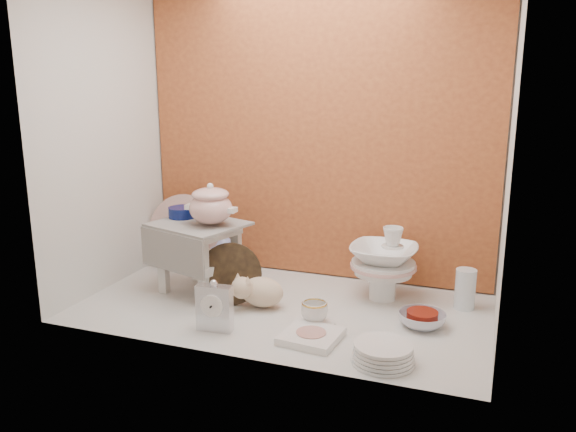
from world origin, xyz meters
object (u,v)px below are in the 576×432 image
at_px(plush_pig, 262,291).
at_px(porcelain_tower, 383,263).
at_px(floral_platter, 183,233).
at_px(soup_tureen, 211,204).
at_px(blue_white_vase, 224,250).
at_px(gold_rim_teacup, 314,312).
at_px(crystal_bowl, 422,320).
at_px(step_stool, 200,258).
at_px(dinner_plate_stack, 383,353).
at_px(mantel_clock, 214,306).

relative_size(plush_pig, porcelain_tower, 0.72).
height_order(floral_platter, plush_pig, floral_platter).
bearing_deg(floral_platter, soup_tureen, -42.05).
relative_size(blue_white_vase, gold_rim_teacup, 2.05).
height_order(plush_pig, porcelain_tower, porcelain_tower).
height_order(plush_pig, crystal_bowl, plush_pig).
xyz_separation_m(step_stool, plush_pig, (0.35, -0.08, -0.10)).
height_order(plush_pig, gold_rim_teacup, plush_pig).
bearing_deg(step_stool, soup_tureen, 5.78).
relative_size(dinner_plate_stack, porcelain_tower, 0.65).
height_order(plush_pig, dinner_plate_stack, plush_pig).
height_order(soup_tureen, crystal_bowl, soup_tureen).
bearing_deg(porcelain_tower, step_stool, -165.98).
distance_m(floral_platter, mantel_clock, 0.83).
height_order(mantel_clock, plush_pig, mantel_clock).
relative_size(soup_tureen, dinner_plate_stack, 1.04).
height_order(dinner_plate_stack, porcelain_tower, porcelain_tower).
relative_size(soup_tureen, floral_platter, 0.59).
xyz_separation_m(step_stool, blue_white_vase, (-0.04, 0.32, -0.06)).
xyz_separation_m(dinner_plate_stack, crystal_bowl, (0.09, 0.36, -0.01)).
bearing_deg(mantel_clock, gold_rim_teacup, 23.10).
bearing_deg(porcelain_tower, gold_rim_teacup, -118.86).
height_order(floral_platter, mantel_clock, floral_platter).
relative_size(blue_white_vase, crystal_bowl, 1.17).
distance_m(step_stool, soup_tureen, 0.28).
xyz_separation_m(step_stool, porcelain_tower, (0.84, 0.21, 0.00)).
height_order(step_stool, crystal_bowl, step_stool).
bearing_deg(blue_white_vase, mantel_clock, -66.56).
relative_size(soup_tureen, porcelain_tower, 0.68).
bearing_deg(blue_white_vase, step_stool, -83.72).
relative_size(floral_platter, dinner_plate_stack, 1.77).
height_order(floral_platter, blue_white_vase, floral_platter).
bearing_deg(plush_pig, blue_white_vase, 112.65).
bearing_deg(gold_rim_teacup, blue_white_vase, 143.22).
distance_m(soup_tureen, crystal_bowl, 1.06).
bearing_deg(gold_rim_teacup, step_stool, 164.60).
height_order(blue_white_vase, porcelain_tower, porcelain_tower).
bearing_deg(floral_platter, porcelain_tower, -3.59).
bearing_deg(gold_rim_teacup, floral_platter, 152.80).
bearing_deg(porcelain_tower, dinner_plate_stack, -78.64).
height_order(gold_rim_teacup, dinner_plate_stack, gold_rim_teacup).
height_order(mantel_clock, dinner_plate_stack, mantel_clock).
bearing_deg(step_stool, dinner_plate_stack, -6.06).
bearing_deg(plush_pig, soup_tureen, 145.84).
relative_size(plush_pig, crystal_bowl, 1.29).
xyz_separation_m(plush_pig, dinner_plate_stack, (0.61, -0.33, -0.04)).
relative_size(mantel_clock, crystal_bowl, 1.09).
relative_size(gold_rim_teacup, crystal_bowl, 0.57).
height_order(soup_tureen, mantel_clock, soup_tureen).
height_order(step_stool, floral_platter, floral_platter).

